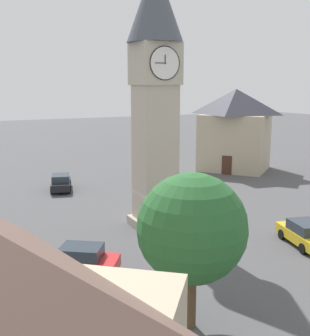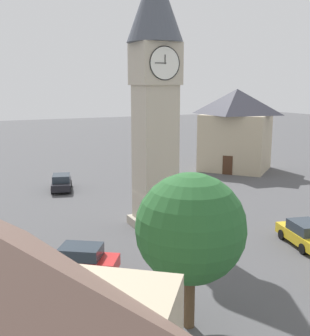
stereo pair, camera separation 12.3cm
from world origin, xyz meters
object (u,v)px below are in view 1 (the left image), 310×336
object	(u,v)px
tree	(192,228)
building_terrace_right	(235,129)
car_blue_kerb	(80,260)
car_silver_kerb	(61,182)
car_red_corner	(305,234)
pedestrian	(185,186)
clock_tower	(155,77)

from	to	relation	value
tree	building_terrace_right	world-z (taller)	building_terrace_right
car_blue_kerb	car_silver_kerb	bearing A→B (deg)	-100.83
car_red_corner	tree	size ratio (longest dim) A/B	0.69
pedestrian	car_blue_kerb	bearing A→B (deg)	40.77
car_silver_kerb	car_blue_kerb	bearing A→B (deg)	79.17
car_blue_kerb	pedestrian	size ratio (longest dim) A/B	2.58
car_silver_kerb	car_red_corner	distance (m)	22.72
pedestrian	building_terrace_right	distance (m)	14.54
car_silver_kerb	tree	xyz separation A→B (m)	(0.81, 24.90, 3.43)
clock_tower	car_blue_kerb	world-z (taller)	clock_tower
clock_tower	car_blue_kerb	bearing A→B (deg)	36.46
car_blue_kerb	car_red_corner	world-z (taller)	same
pedestrian	tree	bearing A→B (deg)	60.31
car_silver_kerb	tree	world-z (taller)	tree
tree	building_terrace_right	size ratio (longest dim) A/B	0.63
car_red_corner	pedestrian	size ratio (longest dim) A/B	2.61
car_red_corner	tree	bearing A→B (deg)	22.61
car_red_corner	tree	world-z (taller)	tree
car_silver_kerb	car_red_corner	size ratio (longest dim) A/B	1.00
clock_tower	tree	xyz separation A→B (m)	(4.21, 11.81, -6.06)
car_blue_kerb	tree	xyz separation A→B (m)	(-2.66, 6.74, 3.43)
tree	building_terrace_right	xyz separation A→B (m)	(-21.51, -26.01, 0.57)
car_blue_kerb	building_terrace_right	distance (m)	31.17
car_blue_kerb	pedestrian	world-z (taller)	pedestrian
car_silver_kerb	tree	size ratio (longest dim) A/B	0.69
clock_tower	tree	world-z (taller)	clock_tower
car_red_corner	building_terrace_right	size ratio (longest dim) A/B	0.44
car_red_corner	pedestrian	bearing A→B (deg)	-86.91
clock_tower	building_terrace_right	xyz separation A→B (m)	(-17.30, -14.19, -5.49)
clock_tower	car_blue_kerb	distance (m)	12.77
car_blue_kerb	pedestrian	xyz separation A→B (m)	(-12.79, -11.03, 0.25)
clock_tower	building_terrace_right	world-z (taller)	clock_tower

